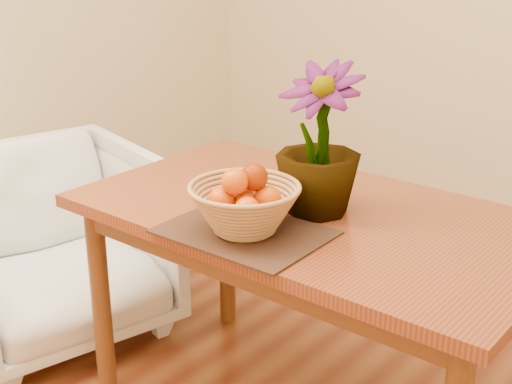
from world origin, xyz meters
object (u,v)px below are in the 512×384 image
Objects in this scene: table at (311,237)px; armchair at (51,237)px; potted_plant at (319,140)px; wicker_basket at (245,210)px.

table is 1.73× the size of armchair.
wicker_basket is at bearing -107.84° from potted_plant.
table is 1.15m from armchair.
potted_plant reaches higher than table.
table is 0.30m from wicker_basket.
wicker_basket is at bearing -99.97° from table.
potted_plant is 1.28m from armchair.
wicker_basket reaches higher than armchair.
potted_plant is (0.02, -0.01, 0.31)m from table.
wicker_basket reaches higher than table.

